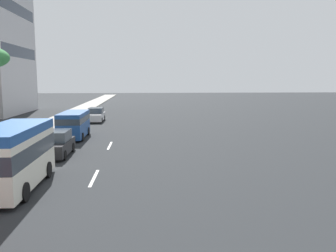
# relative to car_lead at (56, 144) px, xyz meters

# --- Properties ---
(ground_plane) EXTENTS (198.00, 198.00, 0.00)m
(ground_plane) POSITION_rel_car_lead_xyz_m (11.40, -3.31, -0.80)
(ground_plane) COLOR #26282B
(sidewalk_right) EXTENTS (162.00, 3.72, 0.15)m
(sidewalk_right) POSITION_rel_car_lead_xyz_m (11.40, 4.47, -0.72)
(sidewalk_right) COLOR #9E9B93
(sidewalk_right) RESTS_ON ground_plane
(lane_stripe_mid) EXTENTS (3.20, 0.16, 0.01)m
(lane_stripe_mid) POSITION_rel_car_lead_xyz_m (-5.70, -3.31, -0.79)
(lane_stripe_mid) COLOR silver
(lane_stripe_mid) RESTS_ON ground_plane
(lane_stripe_far) EXTENTS (3.20, 0.16, 0.01)m
(lane_stripe_far) POSITION_rel_car_lead_xyz_m (3.35, -3.31, -0.79)
(lane_stripe_far) COLOR silver
(lane_stripe_far) RESTS_ON ground_plane
(car_lead) EXTENTS (4.29, 1.91, 1.69)m
(car_lead) POSITION_rel_car_lead_xyz_m (0.00, 0.00, 0.00)
(car_lead) COLOR black
(car_lead) RESTS_ON ground_plane
(car_second) EXTENTS (4.51, 1.86, 1.69)m
(car_second) POSITION_rel_car_lead_xyz_m (19.44, -0.18, -0.00)
(car_second) COLOR silver
(car_second) RESTS_ON ground_plane
(van_fourth) EXTENTS (5.40, 2.13, 2.30)m
(van_fourth) POSITION_rel_car_lead_xyz_m (7.16, 0.14, 0.52)
(van_fourth) COLOR #1E478C
(van_fourth) RESTS_ON ground_plane
(minibus_fifth) EXTENTS (6.41, 2.38, 3.00)m
(minibus_fifth) POSITION_rel_car_lead_xyz_m (-7.24, 0.20, 0.85)
(minibus_fifth) COLOR silver
(minibus_fifth) RESTS_ON ground_plane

